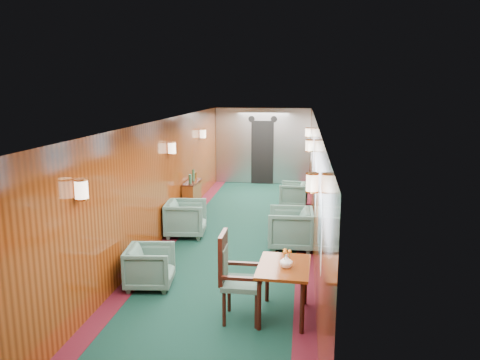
{
  "coord_description": "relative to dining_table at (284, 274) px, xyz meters",
  "views": [
    {
      "loc": [
        1.27,
        -8.76,
        3.02
      ],
      "look_at": [
        0.0,
        0.58,
        1.15
      ],
      "focal_mm": 35.0,
      "sensor_mm": 36.0,
      "label": 1
    }
  ],
  "objects": [
    {
      "name": "armchair_left_far",
      "position": [
        -2.15,
        3.22,
        -0.24
      ],
      "size": [
        0.88,
        0.86,
        0.74
      ],
      "primitive_type": "imported",
      "rotation": [
        0.0,
        0.0,
        1.67
      ],
      "color": "#1A3E39",
      "rests_on": "ground"
    },
    {
      "name": "side_chair",
      "position": [
        -0.65,
        -0.16,
        0.04
      ],
      "size": [
        0.53,
        0.56,
        1.19
      ],
      "rotation": [
        0.0,
        0.0,
        0.0
      ],
      "color": "#1A3E39",
      "rests_on": "ground"
    },
    {
      "name": "dining_table",
      "position": [
        0.0,
        0.0,
        0.0
      ],
      "size": [
        0.72,
        0.99,
        0.72
      ],
      "rotation": [
        0.0,
        0.0,
        -0.05
      ],
      "color": "#6D2E0E",
      "rests_on": "ground"
    },
    {
      "name": "armchair_left_near",
      "position": [
        -2.07,
        0.69,
        -0.29
      ],
      "size": [
        0.78,
        0.77,
        0.64
      ],
      "primitive_type": "imported",
      "rotation": [
        0.0,
        0.0,
        1.69
      ],
      "color": "#1A3E39",
      "rests_on": "ground"
    },
    {
      "name": "armchair_right_near",
      "position": [
        0.01,
        2.75,
        -0.22
      ],
      "size": [
        0.87,
        0.84,
        0.77
      ],
      "primitive_type": "imported",
      "rotation": [
        0.0,
        0.0,
        -1.55
      ],
      "color": "#1A3E39",
      "rests_on": "ground"
    },
    {
      "name": "windows_right",
      "position": [
        0.43,
        3.17,
        0.84
      ],
      "size": [
        0.02,
        8.6,
        0.8
      ],
      "color": "silver",
      "rests_on": "ground"
    },
    {
      "name": "credenza",
      "position": [
        -2.4,
        4.81,
        -0.18
      ],
      "size": [
        0.29,
        0.92,
        1.1
      ],
      "color": "#6D2E0E",
      "rests_on": "ground"
    },
    {
      "name": "armchair_right_far",
      "position": [
        -0.01,
        5.98,
        -0.29
      ],
      "size": [
        0.73,
        0.72,
        0.63
      ],
      "primitive_type": "imported",
      "rotation": [
        0.0,
        0.0,
        -1.64
      ],
      "color": "#1A3E39",
      "rests_on": "ground"
    },
    {
      "name": "flower_vase",
      "position": [
        0.03,
        -0.07,
        0.2
      ],
      "size": [
        0.19,
        0.19,
        0.17
      ],
      "primitive_type": "imported",
      "rotation": [
        0.0,
        0.0,
        -0.15
      ],
      "color": "white",
      "rests_on": "dining_table"
    },
    {
      "name": "bulkhead",
      "position": [
        -1.06,
        8.83,
        0.58
      ],
      "size": [
        2.98,
        0.17,
        2.39
      ],
      "color": "#B4B7BC",
      "rests_on": "ground"
    },
    {
      "name": "room",
      "position": [
        -1.06,
        2.92,
        1.03
      ],
      "size": [
        12.0,
        12.1,
        2.4
      ],
      "color": "black",
      "rests_on": "ground"
    },
    {
      "name": "wall_sconces",
      "position": [
        -1.06,
        3.48,
        1.18
      ],
      "size": [
        2.97,
        7.97,
        0.25
      ],
      "color": "#FFE9C6",
      "rests_on": "ground"
    }
  ]
}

